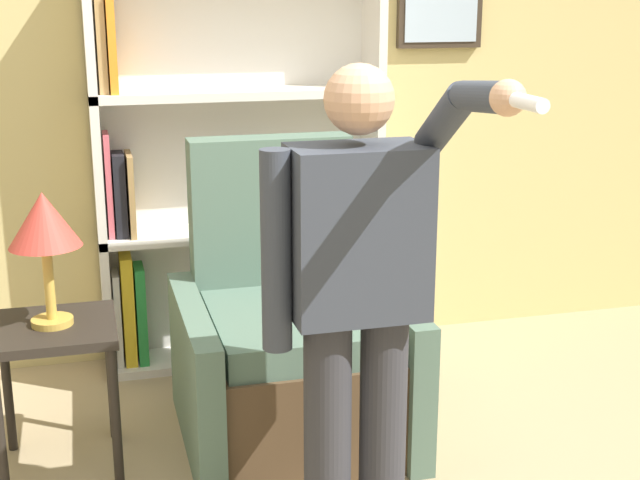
# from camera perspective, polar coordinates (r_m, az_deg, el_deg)

# --- Properties ---
(wall_back) EXTENTS (8.00, 0.11, 2.80)m
(wall_back) POSITION_cam_1_polar(r_m,az_deg,el_deg) (4.33, -7.58, 10.69)
(wall_back) COLOR tan
(wall_back) RESTS_ON ground_plane
(bookcase) EXTENTS (1.35, 0.28, 1.97)m
(bookcase) POSITION_cam_1_polar(r_m,az_deg,el_deg) (4.25, -6.38, 4.49)
(bookcase) COLOR silver
(bookcase) RESTS_ON ground_plane
(armchair) EXTENTS (0.88, 0.93, 1.18)m
(armchair) POSITION_cam_1_polar(r_m,az_deg,el_deg) (3.67, -2.06, -6.88)
(armchair) COLOR #4C3823
(armchair) RESTS_ON ground_plane
(person_standing) EXTENTS (0.55, 0.78, 1.57)m
(person_standing) POSITION_cam_1_polar(r_m,az_deg,el_deg) (2.68, 2.43, -3.35)
(person_standing) COLOR #2D2D33
(person_standing) RESTS_ON ground_plane
(side_table) EXTENTS (0.45, 0.45, 0.58)m
(side_table) POSITION_cam_1_polar(r_m,az_deg,el_deg) (3.46, -16.61, -6.74)
(side_table) COLOR black
(side_table) RESTS_ON ground_plane
(table_lamp) EXTENTS (0.26, 0.26, 0.50)m
(table_lamp) POSITION_cam_1_polar(r_m,az_deg,el_deg) (3.32, -17.24, 0.90)
(table_lamp) COLOR gold
(table_lamp) RESTS_ON side_table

